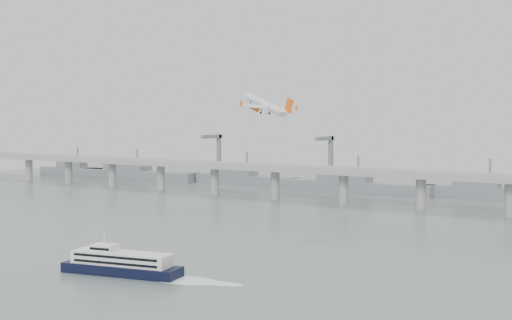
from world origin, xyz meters
The scene contains 5 objects.
ground centered at (0.00, 0.00, 0.00)m, with size 900.00×900.00×0.00m, color slate.
bridge centered at (-1.15, 200.00, 17.65)m, with size 800.00×22.00×23.90m.
distant_fleet centered at (-155.36, 265.08, 6.22)m, with size 453.00×60.90×40.00m.
ferry centered at (-8.34, -16.29, 3.62)m, with size 70.01×23.10×13.33m.
airliner centered at (-23.36, 100.24, 59.83)m, with size 37.65×35.10×14.66m.
Camera 1 is at (157.26, -184.53, 53.22)m, focal length 48.00 mm.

